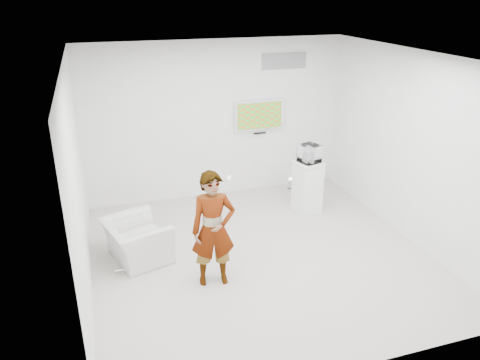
% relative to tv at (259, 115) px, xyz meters
% --- Properties ---
extents(room, '(5.01, 5.01, 3.00)m').
position_rel_tv_xyz_m(room, '(-0.85, -2.45, -0.05)').
color(room, '#A8A39A').
rests_on(room, ground).
extents(tv, '(1.00, 0.08, 0.60)m').
position_rel_tv_xyz_m(tv, '(0.00, 0.00, 0.00)').
color(tv, silver).
rests_on(tv, room).
extents(logo_decal, '(0.90, 0.02, 0.30)m').
position_rel_tv_xyz_m(logo_decal, '(0.50, 0.04, 1.00)').
color(logo_decal, gray).
rests_on(logo_decal, room).
extents(person, '(0.64, 0.46, 1.65)m').
position_rel_tv_xyz_m(person, '(-1.69, -2.90, -0.73)').
color(person, silver).
rests_on(person, room).
extents(armchair, '(1.07, 1.16, 0.62)m').
position_rel_tv_xyz_m(armchair, '(-2.65, -1.97, -1.24)').
color(armchair, silver).
rests_on(armchair, room).
extents(pedestal, '(0.52, 0.52, 0.96)m').
position_rel_tv_xyz_m(pedestal, '(0.51, -1.23, -1.07)').
color(pedestal, white).
rests_on(pedestal, room).
extents(floor_uplight, '(0.17, 0.17, 0.26)m').
position_rel_tv_xyz_m(floor_uplight, '(0.60, -0.28, -1.42)').
color(floor_uplight, silver).
rests_on(floor_uplight, room).
extents(vitrine, '(0.39, 0.39, 0.32)m').
position_rel_tv_xyz_m(vitrine, '(0.51, -1.23, -0.43)').
color(vitrine, white).
rests_on(vitrine, pedestal).
extents(console, '(0.08, 0.16, 0.21)m').
position_rel_tv_xyz_m(console, '(0.51, -1.23, -0.49)').
color(console, white).
rests_on(console, pedestal).
extents(wii_remote, '(0.08, 0.14, 0.04)m').
position_rel_tv_xyz_m(wii_remote, '(-1.43, -2.78, -0.07)').
color(wii_remote, white).
rests_on(wii_remote, person).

